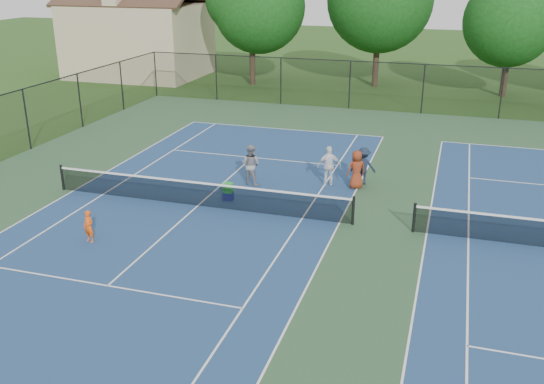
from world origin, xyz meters
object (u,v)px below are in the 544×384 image
(child_player, at_px, (89,226))
(instructor, at_px, (251,165))
(tree_back_c, at_px, (513,14))
(ball_hopper, at_px, (228,188))
(bystander_c, at_px, (356,170))
(ball_crate, at_px, (228,196))
(clapboard_house, at_px, (139,37))
(tree_back_a, at_px, (252,2))
(bystander_a, at_px, (329,166))
(bystander_b, at_px, (363,166))

(child_player, bearing_deg, instructor, 79.45)
(tree_back_c, xyz_separation_m, child_player, (-14.15, -28.96, -4.93))
(tree_back_c, distance_m, ball_hopper, 26.97)
(bystander_c, xyz_separation_m, ball_crate, (-4.52, -2.81, -0.64))
(clapboard_house, height_order, ball_hopper, clapboard_house)
(tree_back_a, xyz_separation_m, bystander_c, (11.41, -20.26, -5.24))
(tree_back_c, relative_size, child_player, 7.65)
(child_player, xyz_separation_m, bystander_c, (7.56, 7.70, 0.25))
(tree_back_a, distance_m, bystander_c, 23.83)
(clapboard_house, height_order, ball_crate, clapboard_house)
(bystander_a, relative_size, bystander_c, 1.05)
(bystander_a, bearing_deg, bystander_c, 156.78)
(clapboard_house, bearing_deg, tree_back_c, 0.00)
(clapboard_house, relative_size, bystander_c, 6.76)
(tree_back_a, relative_size, clapboard_house, 0.85)
(clapboard_house, bearing_deg, bystander_c, -44.79)
(bystander_a, distance_m, ball_crate, 4.47)
(instructor, relative_size, bystander_c, 1.07)
(clapboard_house, relative_size, bystander_a, 6.45)
(tree_back_a, relative_size, tree_back_c, 1.09)
(bystander_b, bearing_deg, child_player, 41.28)
(ball_crate, distance_m, ball_hopper, 0.35)
(instructor, distance_m, bystander_a, 3.24)
(bystander_b, bearing_deg, ball_crate, 30.01)
(clapboard_house, relative_size, bystander_b, 6.78)
(bystander_c, bearing_deg, instructor, -21.04)
(tree_back_a, height_order, bystander_c, tree_back_a)
(tree_back_c, xyz_separation_m, clapboard_house, (-28.00, -0.00, -2.39))
(child_player, bearing_deg, tree_back_a, 113.02)
(clapboard_house, height_order, bystander_a, clapboard_house)
(instructor, xyz_separation_m, bystander_c, (4.26, 0.85, -0.06))
(child_player, bearing_deg, bystander_c, 60.70)
(tree_back_c, relative_size, instructor, 4.90)
(bystander_b, height_order, bystander_c, bystander_c)
(tree_back_c, distance_m, bystander_a, 23.06)
(instructor, bearing_deg, tree_back_c, -104.31)
(child_player, xyz_separation_m, bystander_b, (7.75, 8.26, 0.25))
(clapboard_house, relative_size, ball_hopper, 27.93)
(tree_back_a, relative_size, child_player, 8.34)
(bystander_b, distance_m, ball_crate, 5.83)
(bystander_a, bearing_deg, ball_crate, 18.81)
(child_player, height_order, instructor, instructor)
(clapboard_house, relative_size, child_player, 9.84)
(clapboard_house, xyz_separation_m, instructor, (17.15, -22.11, -2.24))
(clapboard_house, distance_m, bystander_a, 29.43)
(tree_back_a, distance_m, ball_crate, 24.78)
(clapboard_house, bearing_deg, ball_crate, -54.95)
(tree_back_c, xyz_separation_m, bystander_b, (-6.40, -20.70, -4.68))
(bystander_a, height_order, bystander_c, bystander_a)
(bystander_b, bearing_deg, ball_hopper, 30.01)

